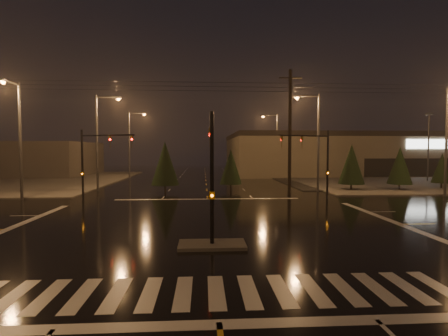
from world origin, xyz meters
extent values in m
plane|color=black|center=(0.00, 0.00, 0.00)|extent=(140.00, 140.00, 0.00)
cube|color=#45433E|center=(30.00, 30.00, 0.06)|extent=(36.00, 36.00, 0.12)
cube|color=#45433E|center=(0.00, -4.00, 0.07)|extent=(3.00, 1.60, 0.15)
cube|color=beige|center=(0.00, -9.00, 0.01)|extent=(15.00, 2.60, 0.01)
cube|color=beige|center=(0.00, -11.00, 0.01)|extent=(16.00, 0.50, 0.01)
cube|color=beige|center=(0.00, 11.00, 0.01)|extent=(16.00, 0.50, 0.01)
cube|color=#6D624E|center=(35.00, 46.00, 3.50)|extent=(60.00, 28.00, 7.00)
cube|color=black|center=(35.00, 46.00, 6.80)|extent=(60.20, 28.20, 0.80)
cube|color=white|center=(35.00, 31.90, 5.20)|extent=(9.00, 0.20, 1.40)
cube|color=black|center=(35.00, 31.95, 1.60)|extent=(22.00, 0.15, 2.80)
cylinder|color=black|center=(0.00, -4.00, 3.00)|extent=(0.18, 0.18, 6.00)
cylinder|color=black|center=(0.00, -1.75, 5.50)|extent=(0.12, 4.50, 0.12)
imported|color=#594707|center=(0.00, 0.27, 5.45)|extent=(0.16, 0.20, 1.00)
cube|color=#594707|center=(0.00, -4.00, 2.30)|extent=(0.25, 0.18, 0.35)
cylinder|color=black|center=(10.50, 10.50, 3.00)|extent=(0.18, 0.18, 6.00)
cylinder|color=black|center=(8.15, 9.64, 5.50)|extent=(4.74, 1.82, 0.12)
imported|color=#594707|center=(6.04, 8.88, 5.45)|extent=(0.24, 0.22, 1.00)
cube|color=#594707|center=(10.50, 10.50, 2.30)|extent=(0.25, 0.18, 0.35)
cylinder|color=black|center=(-10.50, 10.50, 3.00)|extent=(0.18, 0.18, 6.00)
cylinder|color=black|center=(-8.15, 9.64, 5.50)|extent=(4.74, 1.82, 0.12)
imported|color=#594707|center=(-6.04, 8.88, 5.45)|extent=(0.24, 0.22, 1.00)
cube|color=#594707|center=(-10.50, 10.50, 2.30)|extent=(0.25, 0.18, 0.35)
cylinder|color=#38383A|center=(-11.50, 18.00, 5.00)|extent=(0.24, 0.24, 10.00)
cylinder|color=#38383A|center=(-10.30, 18.00, 9.80)|extent=(2.40, 0.14, 0.14)
cube|color=#38383A|center=(-9.20, 18.00, 9.75)|extent=(0.70, 0.30, 0.18)
sphere|color=orange|center=(-9.20, 18.00, 9.62)|extent=(0.32, 0.32, 0.32)
cylinder|color=#38383A|center=(-11.50, 34.00, 5.00)|extent=(0.24, 0.24, 10.00)
cylinder|color=#38383A|center=(-10.30, 34.00, 9.80)|extent=(2.40, 0.14, 0.14)
cube|color=#38383A|center=(-9.20, 34.00, 9.75)|extent=(0.70, 0.30, 0.18)
sphere|color=orange|center=(-9.20, 34.00, 9.62)|extent=(0.32, 0.32, 0.32)
cylinder|color=#38383A|center=(11.50, 16.00, 5.00)|extent=(0.24, 0.24, 10.00)
cylinder|color=#38383A|center=(10.30, 16.00, 9.80)|extent=(2.40, 0.14, 0.14)
cube|color=#38383A|center=(9.20, 16.00, 9.75)|extent=(0.70, 0.30, 0.18)
sphere|color=orange|center=(9.20, 16.00, 9.62)|extent=(0.32, 0.32, 0.32)
cylinder|color=#38383A|center=(11.50, 36.00, 5.00)|extent=(0.24, 0.24, 10.00)
cylinder|color=#38383A|center=(10.30, 36.00, 9.80)|extent=(2.40, 0.14, 0.14)
cube|color=#38383A|center=(9.20, 36.00, 9.75)|extent=(0.70, 0.30, 0.18)
sphere|color=orange|center=(9.20, 36.00, 9.62)|extent=(0.32, 0.32, 0.32)
cylinder|color=#38383A|center=(-16.00, 11.50, 5.00)|extent=(0.24, 0.24, 10.00)
cylinder|color=#38383A|center=(-16.00, 10.30, 9.80)|extent=(0.14, 2.40, 0.14)
cube|color=#38383A|center=(-16.00, 9.20, 9.75)|extent=(0.30, 0.70, 0.18)
sphere|color=orange|center=(-16.00, 9.20, 9.62)|extent=(0.32, 0.32, 0.32)
cylinder|color=#38383A|center=(22.00, 11.50, 5.00)|extent=(0.24, 0.24, 10.00)
cylinder|color=black|center=(8.00, 14.00, 6.00)|extent=(0.32, 0.32, 12.00)
cube|color=black|center=(8.00, 14.00, 11.20)|extent=(2.20, 0.12, 0.12)
cylinder|color=black|center=(15.35, 16.69, 0.35)|extent=(0.18, 0.18, 0.70)
cone|color=black|center=(15.35, 16.69, 2.81)|extent=(2.70, 2.70, 4.22)
cylinder|color=black|center=(20.39, 16.25, 0.35)|extent=(0.18, 0.18, 0.70)
cone|color=black|center=(20.39, 16.25, 2.66)|extent=(2.51, 2.51, 3.92)
cylinder|color=black|center=(25.78, 17.29, 0.35)|extent=(0.18, 0.18, 0.70)
cone|color=black|center=(25.78, 17.29, 2.33)|extent=(2.09, 2.09, 3.26)
cylinder|color=black|center=(-4.28, 16.62, 0.35)|extent=(0.18, 0.18, 0.70)
cone|color=black|center=(-4.28, 16.62, 2.93)|extent=(2.86, 2.86, 4.47)
cylinder|color=black|center=(2.54, 17.26, 0.35)|extent=(0.18, 0.18, 0.70)
cone|color=black|center=(2.54, 17.26, 2.54)|extent=(2.36, 2.36, 3.68)
camera|label=1|loc=(-0.39, -19.39, 4.32)|focal=28.00mm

